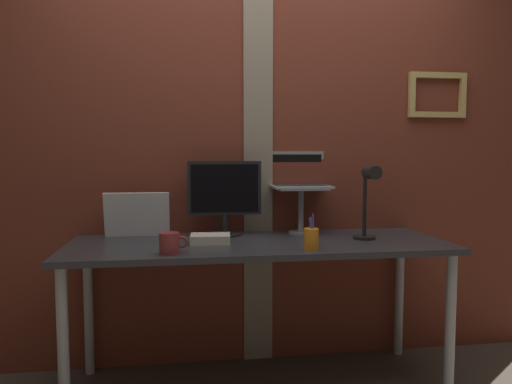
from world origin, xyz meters
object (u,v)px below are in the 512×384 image
at_px(laptop, 298,178).
at_px(desk_lamp, 369,194).
at_px(monitor, 225,192).
at_px(coffee_mug, 170,243).
at_px(pen_cup, 311,239).
at_px(whiteboard_panel, 137,215).

height_order(laptop, desk_lamp, laptop).
xyz_separation_m(monitor, desk_lamp, (0.73, -0.28, 0.00)).
bearing_deg(laptop, coffee_mug, -143.58).
distance_m(laptop, coffee_mug, 0.94).
height_order(desk_lamp, coffee_mug, desk_lamp).
bearing_deg(coffee_mug, pen_cup, -0.00).
bearing_deg(pen_cup, monitor, 128.38).
distance_m(monitor, coffee_mug, 0.58).
bearing_deg(whiteboard_panel, laptop, 2.53).
xyz_separation_m(monitor, pen_cup, (0.37, -0.47, -0.19)).
distance_m(monitor, desk_lamp, 0.78).
bearing_deg(monitor, pen_cup, -51.62).
height_order(monitor, laptop, laptop).
distance_m(laptop, pen_cup, 0.60).
bearing_deg(desk_lamp, coffee_mug, -169.31).
xyz_separation_m(monitor, coffee_mug, (-0.29, -0.47, -0.19)).
height_order(whiteboard_panel, desk_lamp, desk_lamp).
relative_size(laptop, coffee_mug, 2.52).
distance_m(whiteboard_panel, coffee_mug, 0.53).
distance_m(laptop, whiteboard_panel, 0.93).
bearing_deg(pen_cup, desk_lamp, 28.31).
distance_m(whiteboard_panel, pen_cup, 0.98).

